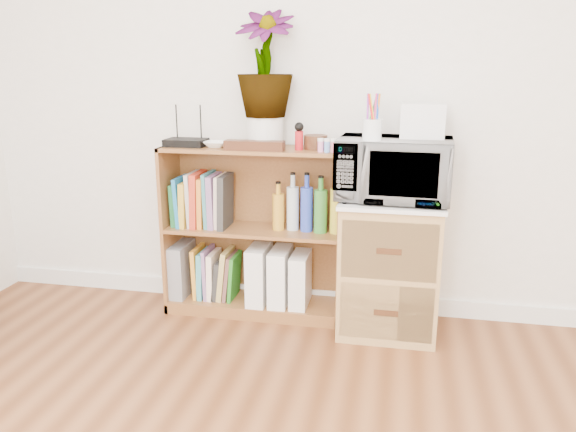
# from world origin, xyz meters

# --- Properties ---
(skirting_board) EXTENTS (4.00, 0.02, 0.10)m
(skirting_board) POSITION_xyz_m (0.00, 2.24, 0.05)
(skirting_board) COLOR white
(skirting_board) RESTS_ON ground
(bookshelf) EXTENTS (1.00, 0.30, 0.95)m
(bookshelf) POSITION_xyz_m (-0.35, 2.10, 0.47)
(bookshelf) COLOR brown
(bookshelf) RESTS_ON ground
(wicker_unit) EXTENTS (0.50, 0.45, 0.70)m
(wicker_unit) POSITION_xyz_m (0.40, 2.02, 0.35)
(wicker_unit) COLOR #9E7542
(wicker_unit) RESTS_ON ground
(microwave) EXTENTS (0.58, 0.41, 0.31)m
(microwave) POSITION_xyz_m (0.40, 2.02, 0.87)
(microwave) COLOR silver
(microwave) RESTS_ON wicker_unit
(pen_cup) EXTENTS (0.09, 0.09, 0.10)m
(pen_cup) POSITION_xyz_m (0.29, 1.92, 1.08)
(pen_cup) COLOR white
(pen_cup) RESTS_ON microwave
(small_appliance) EXTENTS (0.21, 0.18, 0.17)m
(small_appliance) POSITION_xyz_m (0.53, 2.07, 1.11)
(small_appliance) COLOR silver
(small_appliance) RESTS_ON microwave
(router) EXTENTS (0.22, 0.15, 0.04)m
(router) POSITION_xyz_m (-0.72, 2.08, 0.97)
(router) COLOR black
(router) RESTS_ON bookshelf
(white_bowl) EXTENTS (0.13, 0.13, 0.03)m
(white_bowl) POSITION_xyz_m (-0.55, 2.07, 0.97)
(white_bowl) COLOR white
(white_bowl) RESTS_ON bookshelf
(plant_pot) EXTENTS (0.19, 0.19, 0.16)m
(plant_pot) POSITION_xyz_m (-0.29, 2.12, 1.03)
(plant_pot) COLOR silver
(plant_pot) RESTS_ON bookshelf
(potted_plant) EXTENTS (0.31, 0.31, 0.55)m
(potted_plant) POSITION_xyz_m (-0.29, 2.12, 1.39)
(potted_plant) COLOR #3B7B31
(potted_plant) RESTS_ON plant_pot
(trinket_box) EXTENTS (0.31, 0.08, 0.05)m
(trinket_box) POSITION_xyz_m (-0.31, 2.00, 0.98)
(trinket_box) COLOR #351B0E
(trinket_box) RESTS_ON bookshelf
(kokeshi_doll) EXTENTS (0.04, 0.04, 0.10)m
(kokeshi_doll) POSITION_xyz_m (-0.09, 2.06, 1.00)
(kokeshi_doll) COLOR #B0151C
(kokeshi_doll) RESTS_ON bookshelf
(wooden_bowl) EXTENTS (0.12, 0.12, 0.07)m
(wooden_bowl) POSITION_xyz_m (-0.01, 2.11, 0.99)
(wooden_bowl) COLOR #381B0F
(wooden_bowl) RESTS_ON bookshelf
(paint_jars) EXTENTS (0.10, 0.04, 0.05)m
(paint_jars) POSITION_xyz_m (0.06, 2.01, 0.98)
(paint_jars) COLOR pink
(paint_jars) RESTS_ON bookshelf
(file_box) EXTENTS (0.09, 0.25, 0.31)m
(file_box) POSITION_xyz_m (-0.79, 2.10, 0.22)
(file_box) COLOR gray
(file_box) RESTS_ON bookshelf
(magazine_holder_left) EXTENTS (0.10, 0.26, 0.33)m
(magazine_holder_left) POSITION_xyz_m (-0.32, 2.09, 0.23)
(magazine_holder_left) COLOR white
(magazine_holder_left) RESTS_ON bookshelf
(magazine_holder_mid) EXTENTS (0.10, 0.25, 0.32)m
(magazine_holder_mid) POSITION_xyz_m (-0.20, 2.09, 0.23)
(magazine_holder_mid) COLOR white
(magazine_holder_mid) RESTS_ON bookshelf
(magazine_holder_right) EXTENTS (0.09, 0.24, 0.30)m
(magazine_holder_right) POSITION_xyz_m (-0.08, 2.09, 0.22)
(magazine_holder_right) COLOR white
(magazine_holder_right) RESTS_ON bookshelf
(cookbooks) EXTENTS (0.33, 0.20, 0.31)m
(cookbooks) POSITION_xyz_m (-0.64, 2.10, 0.64)
(cookbooks) COLOR #1C6934
(cookbooks) RESTS_ON bookshelf
(liquor_bottles) EXTENTS (0.38, 0.07, 0.31)m
(liquor_bottles) POSITION_xyz_m (-0.04, 2.10, 0.65)
(liquor_bottles) COLOR gold
(liquor_bottles) RESTS_ON bookshelf
(lower_books) EXTENTS (0.25, 0.19, 0.30)m
(lower_books) POSITION_xyz_m (-0.58, 2.10, 0.21)
(lower_books) COLOR orange
(lower_books) RESTS_ON bookshelf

